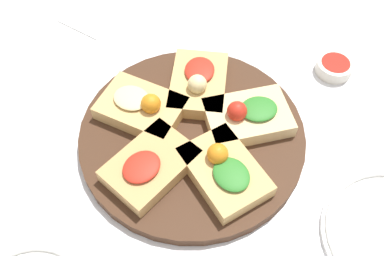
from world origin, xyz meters
TOP-DOWN VIEW (x-y plane):
  - ground_plane at (0.00, 0.00)m, footprint 3.00×3.00m
  - serving_board at (0.00, 0.00)m, footprint 0.39×0.39m
  - focaccia_slice_0 at (0.10, -0.01)m, footprint 0.16×0.12m
  - focaccia_slice_1 at (0.04, 0.09)m, footprint 0.15×0.17m
  - focaccia_slice_2 at (-0.07, 0.07)m, footprint 0.17×0.17m
  - focaccia_slice_3 at (-0.08, -0.05)m, footprint 0.17×0.16m
  - focaccia_slice_4 at (0.02, -0.10)m, footprint 0.12×0.16m
  - napkin_stack at (0.30, -0.24)m, footprint 0.13×0.12m
  - dipping_bowl at (-0.22, -0.23)m, footprint 0.07×0.07m

SIDE VIEW (x-z plane):
  - ground_plane at x=0.00m, z-range 0.00..0.00m
  - napkin_stack at x=0.30m, z-range 0.00..0.01m
  - serving_board at x=0.00m, z-range 0.00..0.02m
  - dipping_bowl at x=-0.22m, z-range 0.00..0.03m
  - focaccia_slice_1 at x=0.04m, z-range 0.02..0.05m
  - focaccia_slice_0 at x=0.10m, z-range 0.01..0.07m
  - focaccia_slice_2 at x=-0.07m, z-range 0.01..0.07m
  - focaccia_slice_3 at x=-0.08m, z-range 0.01..0.07m
  - focaccia_slice_4 at x=0.02m, z-range 0.01..0.07m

